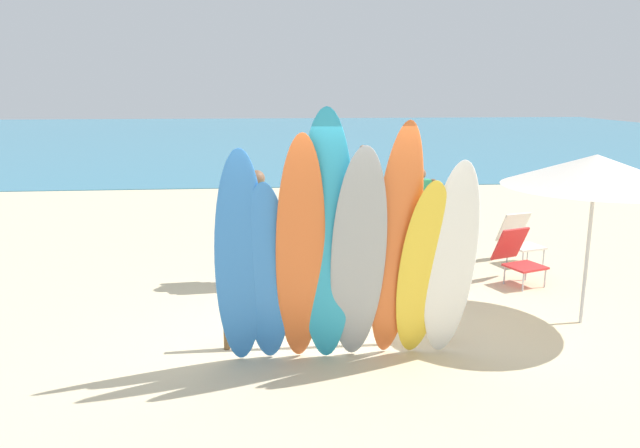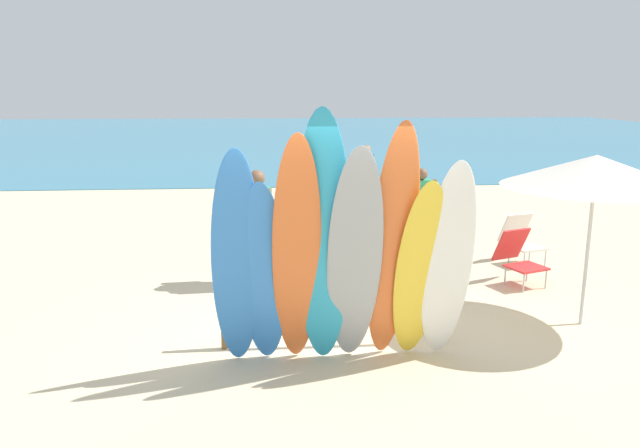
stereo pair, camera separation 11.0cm
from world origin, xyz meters
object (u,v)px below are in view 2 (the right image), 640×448
(surfboard_orange_2, at_px, (297,254))
(beach_umbrella, at_px, (596,171))
(surfboard_yellow_6, at_px, (419,272))
(beachgoer_strolling, at_px, (258,220))
(beachgoer_by_water, at_px, (431,231))
(surfboard_grey_4, at_px, (355,259))
(beach_chair_red, at_px, (521,237))
(surfboard_blue_0, at_px, (237,261))
(surfboard_orange_5, at_px, (392,247))
(surfboard_white_7, at_px, (448,263))
(surfboard_teal_3, at_px, (323,243))
(beach_chair_blue, at_px, (518,255))
(surfboard_rack, at_px, (335,298))
(beachgoer_near_rack, at_px, (366,171))
(beachgoer_midbeach, at_px, (421,204))
(surfboard_blue_1, at_px, (263,275))

(surfboard_orange_2, relative_size, beach_umbrella, 1.18)
(surfboard_yellow_6, bearing_deg, beachgoer_strolling, 116.41)
(surfboard_orange_2, height_order, beachgoer_by_water, surfboard_orange_2)
(surfboard_grey_4, distance_m, beach_chair_red, 4.96)
(surfboard_blue_0, bearing_deg, beachgoer_by_water, 34.25)
(surfboard_orange_5, relative_size, beach_umbrella, 1.23)
(surfboard_orange_5, relative_size, surfboard_white_7, 1.18)
(surfboard_teal_3, bearing_deg, surfboard_orange_5, 8.69)
(surfboard_orange_2, distance_m, surfboard_orange_5, 0.96)
(beachgoer_strolling, distance_m, beach_chair_blue, 3.86)
(surfboard_orange_5, distance_m, beachgoer_strolling, 3.13)
(surfboard_blue_0, relative_size, beach_chair_red, 2.88)
(surfboard_rack, distance_m, beachgoer_by_water, 2.26)
(surfboard_teal_3, bearing_deg, beachgoer_near_rack, 84.18)
(beachgoer_near_rack, height_order, beachgoer_midbeach, beachgoer_midbeach)
(surfboard_rack, xyz_separation_m, beach_chair_red, (3.40, 3.06, -0.13))
(beach_umbrella, bearing_deg, beachgoer_by_water, 140.95)
(surfboard_blue_1, bearing_deg, surfboard_rack, 35.41)
(surfboard_blue_1, distance_m, surfboard_orange_2, 0.43)
(surfboard_teal_3, bearing_deg, surfboard_blue_1, 174.02)
(surfboard_blue_0, distance_m, surfboard_teal_3, 0.88)
(surfboard_teal_3, distance_m, beachgoer_midbeach, 4.94)
(surfboard_yellow_6, distance_m, beachgoer_near_rack, 8.76)
(surfboard_orange_2, height_order, surfboard_yellow_6, surfboard_orange_2)
(surfboard_white_7, relative_size, beachgoer_by_water, 1.43)
(surfboard_orange_2, bearing_deg, beachgoer_by_water, 47.78)
(surfboard_orange_5, height_order, surfboard_yellow_6, surfboard_orange_5)
(beachgoer_by_water, bearing_deg, beach_umbrella, -171.45)
(surfboard_orange_5, height_order, beach_chair_red, surfboard_orange_5)
(surfboard_orange_2, relative_size, beachgoer_near_rack, 1.72)
(surfboard_orange_2, bearing_deg, beachgoer_near_rack, 75.87)
(surfboard_rack, distance_m, beach_chair_blue, 3.53)
(surfboard_rack, bearing_deg, surfboard_blue_1, -149.73)
(surfboard_grey_4, height_order, surfboard_yellow_6, surfboard_grey_4)
(surfboard_blue_1, height_order, beachgoer_by_water, surfboard_blue_1)
(surfboard_grey_4, height_order, beachgoer_midbeach, surfboard_grey_4)
(surfboard_blue_0, distance_m, beachgoer_by_water, 3.34)
(beachgoer_midbeach, bearing_deg, beach_umbrella, 104.56)
(surfboard_blue_0, bearing_deg, surfboard_white_7, -7.14)
(surfboard_blue_1, bearing_deg, surfboard_blue_0, -166.88)
(surfboard_white_7, xyz_separation_m, beachgoer_by_water, (0.41, 2.19, -0.19))
(surfboard_orange_2, bearing_deg, surfboard_teal_3, -3.32)
(beachgoer_by_water, bearing_deg, surfboard_blue_1, 90.34)
(surfboard_yellow_6, height_order, surfboard_white_7, surfboard_white_7)
(surfboard_blue_1, xyz_separation_m, beachgoer_by_water, (2.29, 2.11, -0.09))
(surfboard_grey_4, relative_size, surfboard_yellow_6, 1.18)
(beachgoer_strolling, distance_m, beachgoer_by_water, 2.47)
(surfboard_grey_4, distance_m, beachgoer_by_water, 2.65)
(surfboard_orange_2, distance_m, beachgoer_midbeach, 5.03)
(beachgoer_strolling, bearing_deg, surfboard_blue_1, -31.48)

